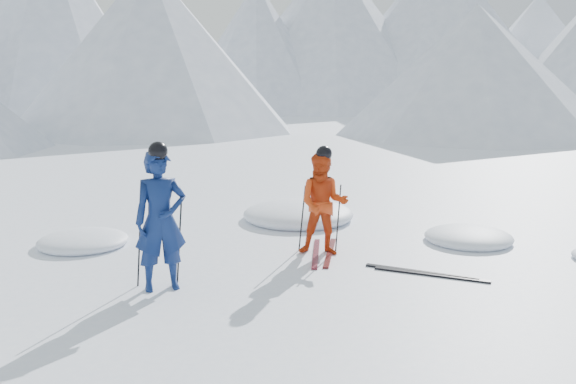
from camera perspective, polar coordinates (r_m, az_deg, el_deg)
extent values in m
plane|color=white|center=(9.89, 9.64, -6.46)|extent=(160.00, 160.00, 0.00)
cone|color=#B2BCD1|center=(50.12, -21.45, 14.83)|extent=(23.96, 23.96, 14.35)
cone|color=#B2BCD1|center=(60.17, -13.40, 13.28)|extent=(17.69, 17.69, 11.93)
cone|color=#B2BCD1|center=(52.98, -2.91, 13.36)|extent=(19.63, 19.63, 10.85)
cone|color=#B2BCD1|center=(57.27, 4.06, 14.80)|extent=(23.31, 23.31, 14.15)
cone|color=#B2BCD1|center=(59.34, 13.87, 14.73)|extent=(28.94, 28.94, 14.88)
cone|color=silver|center=(64.74, 22.17, 12.08)|extent=(24.45, 24.45, 10.76)
cone|color=#B2BCD1|center=(32.70, 17.04, 10.82)|extent=(14.00, 14.00, 6.50)
cone|color=#B2BCD1|center=(34.84, -12.70, 13.04)|extent=(16.00, 16.00, 9.00)
imported|color=#0D1F51|center=(8.47, -11.83, -2.64)|extent=(0.77, 0.57, 1.94)
imported|color=red|center=(9.99, 3.34, -1.12)|extent=(0.98, 0.86, 1.70)
cylinder|color=black|center=(8.70, -13.73, -4.56)|extent=(0.13, 0.09, 1.29)
cylinder|color=black|center=(8.79, -10.11, -4.26)|extent=(0.13, 0.08, 1.29)
cylinder|color=black|center=(10.22, 1.33, -2.46)|extent=(0.11, 0.09, 1.13)
cylinder|color=black|center=(10.28, 4.73, -2.43)|extent=(0.11, 0.08, 1.13)
cube|color=black|center=(10.17, 2.63, -5.76)|extent=(0.55, 1.66, 0.03)
cube|color=black|center=(10.23, 3.94, -5.67)|extent=(0.66, 1.63, 0.03)
cube|color=black|center=(9.42, 12.31, -7.33)|extent=(1.41, 1.09, 0.03)
cube|color=black|center=(9.33, 13.25, -7.55)|extent=(1.45, 1.05, 0.03)
ellipsoid|color=white|center=(11.27, -18.59, -4.75)|extent=(1.56, 1.56, 0.34)
ellipsoid|color=white|center=(11.41, 16.51, -4.45)|extent=(1.56, 1.56, 0.34)
ellipsoid|color=white|center=(12.60, 0.96, -2.59)|extent=(2.28, 2.28, 0.50)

